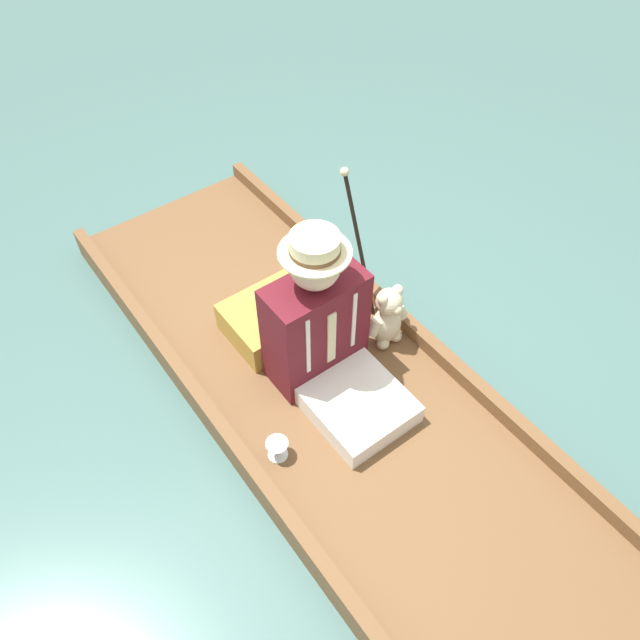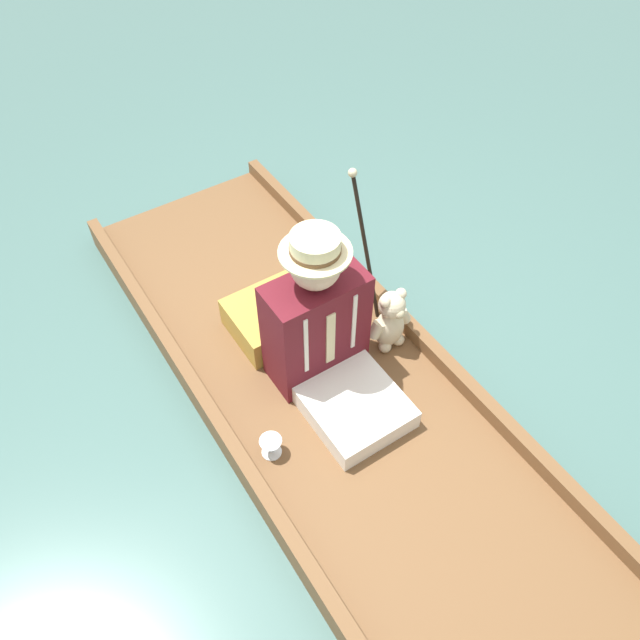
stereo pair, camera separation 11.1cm
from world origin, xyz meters
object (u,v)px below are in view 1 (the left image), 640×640
Objects in this scene: seated_person at (324,334)px; wine_glass at (277,447)px; teddy_bear at (388,318)px; walking_cane at (357,232)px.

seated_person reaches higher than wine_glass.
seated_person reaches higher than teddy_bear.
seated_person is 1.11× the size of walking_cane.
walking_cane is at bearing -136.90° from seated_person.
walking_cane reaches higher than wine_glass.
seated_person is 2.32× the size of teddy_bear.
seated_person is 0.57m from walking_cane.
wine_glass is 0.13× the size of walking_cane.
seated_person is at bearing -151.94° from wine_glass.
wine_glass is (0.42, 0.22, -0.24)m from seated_person.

